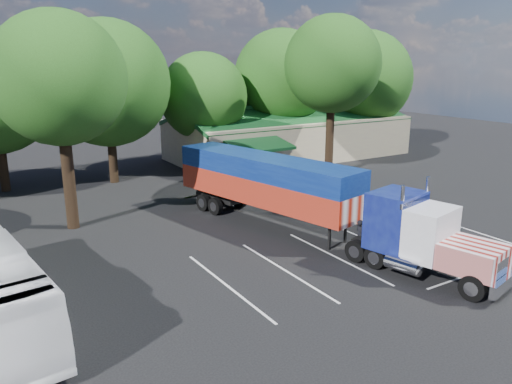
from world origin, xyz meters
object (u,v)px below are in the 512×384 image
semi_truck (299,193)px  bicycle (283,208)px  woman (360,236)px  silver_sedan (234,165)px

semi_truck → bicycle: semi_truck is taller
woman → silver_sedan: (3.58, 20.00, -0.18)m
bicycle → silver_sedan: (3.38, 12.61, 0.21)m
woman → bicycle: 7.40m
semi_truck → bicycle: (1.32, 3.48, -2.02)m
woman → bicycle: (0.20, 7.39, -0.39)m
semi_truck → silver_sedan: (4.70, 16.10, -1.81)m
silver_sedan → bicycle: bearing=158.8°
woman → silver_sedan: bearing=-0.6°
semi_truck → bicycle: 4.24m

